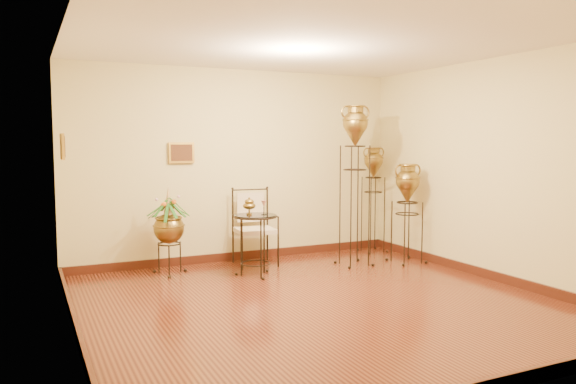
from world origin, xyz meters
name	(u,v)px	position (x,y,z in m)	size (l,w,h in m)	color
ground	(318,303)	(0.00, 0.00, 0.00)	(5.00, 5.00, 0.00)	maroon
room_shell	(318,144)	(-0.01, 0.01, 1.73)	(5.02, 5.02, 2.81)	beige
amphora_tall	(355,183)	(1.36, 1.45, 1.17)	(0.50, 0.50, 2.29)	black
amphora_mid	(373,199)	(2.15, 2.15, 0.85)	(0.46, 0.46, 1.69)	black
amphora_short	(407,213)	(2.15, 1.27, 0.73)	(0.47, 0.47, 1.46)	black
planter_urn	(169,225)	(-1.15, 2.01, 0.66)	(0.69, 0.69, 1.19)	black
armchair	(255,227)	(0.09, 2.06, 0.54)	(0.65, 0.62, 1.08)	black
side_table	(255,244)	(-0.16, 1.44, 0.42)	(0.67, 0.67, 1.02)	black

